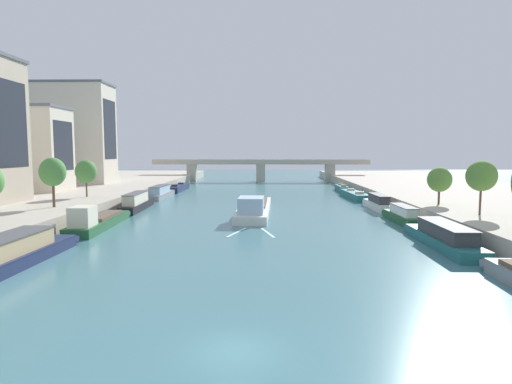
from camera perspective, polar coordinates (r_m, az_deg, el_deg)
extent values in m
plane|color=#42757F|center=(21.81, -2.78, -20.42)|extent=(400.00, 400.00, 0.00)
cube|color=#B7AD9E|center=(85.50, -27.43, -0.79)|extent=(36.00, 170.00, 2.20)
cube|color=#B7AD9E|center=(84.19, 28.19, -0.91)|extent=(36.00, 170.00, 2.20)
cube|color=silver|center=(66.19, -0.19, -2.31)|extent=(5.21, 23.73, 1.09)
cube|color=silver|center=(78.22, 0.32, -1.03)|extent=(4.26, 1.37, 0.91)
cube|color=silver|center=(66.11, -0.19, -1.82)|extent=(5.30, 23.74, 0.06)
cube|color=#9EBCD6|center=(58.03, -0.64, -1.74)|extent=(3.49, 4.83, 2.15)
cube|color=black|center=(60.34, -0.50, -1.15)|extent=(2.67, 0.12, 0.60)
cube|color=brown|center=(68.43, -0.08, -1.39)|extent=(3.87, 12.38, 0.36)
cylinder|color=#232328|center=(58.99, 0.06, -2.14)|extent=(0.07, 0.07, 1.10)
cube|color=silver|center=(50.31, 1.53, -5.41)|extent=(1.81, 5.91, 0.03)
cube|color=silver|center=(50.53, -2.57, -5.37)|extent=(2.18, 5.82, 0.03)
cube|color=#1E284C|center=(41.21, -29.62, -7.84)|extent=(3.74, 15.75, 1.08)
cube|color=#1E284C|center=(48.15, -24.45, -5.64)|extent=(3.28, 1.29, 0.90)
cube|color=#1E284C|center=(41.09, -29.66, -7.07)|extent=(3.81, 15.75, 0.06)
cube|color=tan|center=(40.29, -30.30, -6.24)|extent=(3.01, 10.09, 1.45)
cube|color=#4C4C51|center=(40.15, -30.35, -5.17)|extent=(3.23, 10.40, 0.08)
cube|color=#235633|center=(57.11, -20.05, -3.93)|extent=(3.67, 15.59, 1.03)
cube|color=#235633|center=(64.71, -17.71, -2.69)|extent=(2.99, 1.33, 0.88)
cube|color=#235633|center=(57.03, -20.07, -3.39)|extent=(3.73, 15.59, 0.06)
cube|color=beige|center=(51.98, -22.01, -3.01)|extent=(2.44, 3.18, 2.23)
cube|color=black|center=(53.37, -21.43, -2.42)|extent=(1.86, 0.10, 0.63)
cube|color=brown|center=(58.45, -19.58, -2.96)|extent=(2.71, 8.14, 0.36)
cylinder|color=#232328|center=(52.47, -21.27, -3.54)|extent=(0.07, 0.07, 1.10)
cube|color=black|center=(72.21, -15.50, -1.85)|extent=(2.86, 13.77, 1.11)
cube|color=black|center=(79.13, -14.19, -1.11)|extent=(2.28, 1.32, 0.92)
cube|color=black|center=(72.14, -15.51, -1.39)|extent=(2.90, 13.77, 0.06)
cube|color=beige|center=(71.39, -15.67, -0.80)|extent=(2.25, 8.83, 1.59)
cube|color=#4C4C51|center=(71.31, -15.69, -0.13)|extent=(2.40, 9.10, 0.08)
cylinder|color=#232328|center=(68.04, -16.11, -1.32)|extent=(0.07, 0.07, 1.10)
cube|color=gray|center=(89.71, -12.52, -0.43)|extent=(2.72, 13.66, 0.95)
cube|color=gray|center=(96.63, -11.49, 0.06)|extent=(2.51, 1.22, 0.84)
cube|color=gray|center=(89.66, -12.53, -0.11)|extent=(2.78, 13.67, 0.06)
cube|color=#9EBCD6|center=(88.93, -12.65, 0.33)|extent=(2.22, 8.75, 1.43)
cube|color=#4C4C51|center=(88.87, -12.66, 0.81)|extent=(2.38, 9.01, 0.08)
cylinder|color=#232328|center=(85.56, -12.95, 0.01)|extent=(0.07, 0.07, 1.10)
cube|color=#1E284C|center=(104.49, -10.25, 0.52)|extent=(2.68, 14.04, 1.28)
cube|color=#1E284C|center=(111.66, -9.47, 0.92)|extent=(2.43, 1.29, 1.01)
cube|color=#1E284C|center=(104.44, -10.25, 0.89)|extent=(2.73, 14.04, 0.06)
cube|color=#38383D|center=(107.43, -9.92, 1.14)|extent=(1.28, 0.91, 0.40)
cube|color=#38383D|center=(100.59, -10.72, 0.86)|extent=(1.41, 1.11, 0.48)
cylinder|color=#232328|center=(100.21, -10.55, 1.03)|extent=(0.07, 0.07, 1.10)
cube|color=gray|center=(39.45, 29.13, -8.22)|extent=(1.94, 1.27, 0.90)
cube|color=#23666B|center=(46.96, 23.51, -6.05)|extent=(2.89, 14.38, 1.01)
cube|color=#23666B|center=(53.88, 20.53, -4.39)|extent=(2.67, 1.23, 0.87)
cube|color=#23666B|center=(46.86, 23.54, -5.40)|extent=(2.95, 14.38, 0.06)
cube|color=#38383D|center=(46.09, 23.90, -4.74)|extent=(2.36, 9.21, 1.30)
cube|color=#4C4C51|center=(45.98, 23.94, -3.89)|extent=(2.53, 9.48, 0.08)
cylinder|color=#232328|center=(43.04, 26.23, -5.66)|extent=(0.07, 0.07, 1.10)
cube|color=#235633|center=(60.48, 18.81, -3.35)|extent=(2.21, 10.23, 1.09)
cube|color=#235633|center=(65.59, 17.28, -2.53)|extent=(1.92, 1.27, 0.91)
cube|color=#235633|center=(60.40, 18.82, -2.81)|extent=(2.25, 10.23, 0.06)
cube|color=white|center=(59.84, 19.00, -2.32)|extent=(1.77, 6.56, 1.12)
cube|color=#4C4C51|center=(59.77, 19.01, -1.75)|extent=(1.90, 6.76, 0.08)
cylinder|color=#232328|center=(57.57, 20.10, -2.66)|extent=(0.07, 0.07, 1.10)
cube|color=silver|center=(72.58, 15.83, -1.80)|extent=(2.15, 10.90, 1.16)
cube|color=silver|center=(78.12, 14.70, -1.18)|extent=(1.90, 1.27, 0.94)
cube|color=silver|center=(72.51, 15.84, -1.33)|extent=(2.19, 10.90, 0.06)
cube|color=#38383D|center=(71.92, 15.97, -0.86)|extent=(1.73, 6.98, 1.25)
cube|color=#4C4C51|center=(71.85, 15.99, -0.33)|extent=(1.86, 7.19, 0.08)
cylinder|color=#232328|center=(69.41, 16.81, -1.17)|extent=(0.07, 0.07, 1.10)
cube|color=#23666B|center=(88.33, 12.94, -0.43)|extent=(3.27, 14.55, 1.27)
cube|color=#23666B|center=(95.66, 11.85, 0.12)|extent=(2.62, 1.36, 1.00)
cube|color=#23666B|center=(88.27, 12.95, 0.00)|extent=(3.32, 14.55, 0.06)
cube|color=beige|center=(91.32, 12.47, 0.34)|extent=(1.39, 0.95, 0.40)
cube|color=beige|center=(84.34, 13.61, -0.08)|extent=(1.53, 1.16, 0.48)
cylinder|color=#232328|center=(84.14, 13.93, 0.11)|extent=(0.07, 0.07, 1.10)
cube|color=#23666B|center=(103.12, 11.32, 0.44)|extent=(2.09, 9.34, 1.28)
cube|color=#23666B|center=(108.04, 10.91, 0.74)|extent=(1.84, 1.30, 1.01)
cube|color=#23666B|center=(103.07, 11.33, 0.81)|extent=(2.13, 9.34, 0.06)
cube|color=tan|center=(105.06, 11.15, 1.03)|extent=(0.98, 0.92, 0.40)
cube|color=tan|center=(100.48, 11.56, 0.84)|extent=(1.07, 1.12, 0.48)
cylinder|color=#232328|center=(100.32, 11.74, 1.01)|extent=(0.07, 0.07, 1.10)
cylinder|color=brown|center=(61.83, -25.28, -0.18)|extent=(0.35, 0.35, 3.57)
ellipsoid|color=#4C8942|center=(61.65, -25.38, 2.42)|extent=(3.32, 3.32, 3.73)
cylinder|color=brown|center=(73.67, -21.57, 0.58)|extent=(0.25, 0.25, 3.03)
ellipsoid|color=#4C8942|center=(73.52, -21.64, 2.54)|extent=(3.34, 3.34, 3.67)
cylinder|color=brown|center=(55.25, 27.62, -0.91)|extent=(0.24, 0.24, 3.53)
ellipsoid|color=#568438|center=(55.04, 27.74, 1.90)|extent=(3.35, 3.35, 3.47)
cylinder|color=brown|center=(63.99, 23.10, -0.41)|extent=(0.29, 0.29, 2.48)
ellipsoid|color=#568438|center=(63.82, 23.18, 1.52)|extent=(3.24, 3.24, 3.37)
cube|color=#232833|center=(68.70, -29.84, 7.83)|extent=(0.04, 8.28, 11.99)
cube|color=beige|center=(88.78, -27.57, 4.96)|extent=(11.71, 9.13, 14.93)
cube|color=#565B66|center=(89.13, -27.79, 9.92)|extent=(12.06, 9.40, 0.50)
cube|color=#232833|center=(86.12, -24.15, 5.60)|extent=(0.04, 7.30, 8.96)
cube|color=beige|center=(105.46, -22.79, 7.02)|extent=(15.54, 9.15, 21.86)
cube|color=#565B66|center=(106.43, -23.02, 13.05)|extent=(16.01, 9.42, 0.50)
cube|color=#232833|center=(102.60, -18.80, 7.82)|extent=(0.04, 7.32, 13.12)
cube|color=#ADA899|center=(134.33, 0.63, 3.83)|extent=(67.16, 4.40, 0.60)
cube|color=#ADA899|center=(132.31, 0.62, 4.13)|extent=(67.16, 0.30, 0.90)
cube|color=#ADA899|center=(136.31, 0.64, 4.17)|extent=(67.16, 0.30, 0.90)
cube|color=#ADA899|center=(136.39, -8.48, 2.55)|extent=(2.80, 3.60, 5.34)
cube|color=#ADA899|center=(134.45, 0.63, 2.57)|extent=(2.80, 3.60, 5.34)
cube|color=#ADA899|center=(135.95, 9.77, 2.52)|extent=(2.80, 3.60, 5.34)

